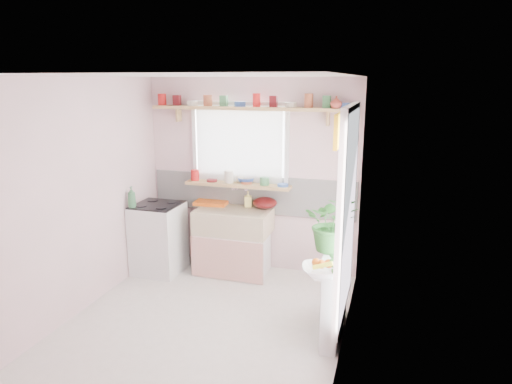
% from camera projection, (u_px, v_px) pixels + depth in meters
% --- Properties ---
extents(room, '(3.20, 3.20, 3.20)m').
position_uv_depth(room, '(288.00, 181.00, 5.05)').
color(room, white).
rests_on(room, ground).
extents(sink_unit, '(0.95, 0.65, 1.11)m').
position_uv_depth(sink_unit, '(234.00, 241.00, 5.90)').
color(sink_unit, white).
rests_on(sink_unit, ground).
extents(cooker, '(0.58, 0.58, 0.93)m').
position_uv_depth(cooker, '(159.00, 238.00, 5.94)').
color(cooker, white).
rests_on(cooker, ground).
extents(radiator_ledge, '(0.22, 0.95, 0.78)m').
position_uv_depth(radiator_ledge, '(335.00, 295.00, 4.49)').
color(radiator_ledge, white).
rests_on(radiator_ledge, ground).
extents(windowsill, '(1.40, 0.22, 0.04)m').
position_uv_depth(windowsill, '(238.00, 185.00, 5.91)').
color(windowsill, tan).
rests_on(windowsill, room).
extents(pine_shelf, '(2.52, 0.24, 0.04)m').
position_uv_depth(pine_shelf, '(248.00, 108.00, 5.62)').
color(pine_shelf, tan).
rests_on(pine_shelf, room).
extents(shelf_crockery, '(2.47, 0.11, 0.12)m').
position_uv_depth(shelf_crockery, '(245.00, 102.00, 5.62)').
color(shelf_crockery, red).
rests_on(shelf_crockery, pine_shelf).
extents(sill_crockery, '(1.35, 0.11, 0.12)m').
position_uv_depth(sill_crockery, '(234.00, 179.00, 5.90)').
color(sill_crockery, red).
rests_on(sill_crockery, windowsill).
extents(dish_tray, '(0.45, 0.35, 0.04)m').
position_uv_depth(dish_tray, '(212.00, 202.00, 6.10)').
color(dish_tray, orange).
rests_on(dish_tray, sink_unit).
extents(colander, '(0.38, 0.38, 0.14)m').
position_uv_depth(colander, '(265.00, 203.00, 5.88)').
color(colander, '#500D0E').
rests_on(colander, sink_unit).
extents(jade_plant, '(0.58, 0.52, 0.59)m').
position_uv_depth(jade_plant, '(332.00, 223.00, 4.56)').
color(jade_plant, '#2F6E2C').
rests_on(jade_plant, radiator_ledge).
extents(fruit_bowl, '(0.41, 0.41, 0.08)m').
position_uv_depth(fruit_bowl, '(321.00, 271.00, 4.04)').
color(fruit_bowl, white).
rests_on(fruit_bowl, radiator_ledge).
extents(herb_pot, '(0.13, 0.09, 0.22)m').
position_uv_depth(herb_pot, '(335.00, 265.00, 3.99)').
color(herb_pot, '#2A6528').
rests_on(herb_pot, radiator_ledge).
extents(soap_bottle_sink, '(0.12, 0.12, 0.21)m').
position_uv_depth(soap_bottle_sink, '(248.00, 199.00, 5.93)').
color(soap_bottle_sink, '#EEDB6A').
rests_on(soap_bottle_sink, sink_unit).
extents(sill_cup, '(0.14, 0.14, 0.09)m').
position_uv_depth(sill_cup, '(240.00, 179.00, 5.94)').
color(sill_cup, white).
rests_on(sill_cup, windowsill).
extents(sill_bowl, '(0.27, 0.27, 0.07)m').
position_uv_depth(sill_bowl, '(246.00, 180.00, 5.92)').
color(sill_bowl, '#375CB4').
rests_on(sill_bowl, windowsill).
extents(shelf_vase, '(0.16, 0.16, 0.14)m').
position_uv_depth(shelf_vase, '(336.00, 102.00, 5.24)').
color(shelf_vase, '#B44637').
rests_on(shelf_vase, pine_shelf).
extents(cooker_bottle, '(0.12, 0.13, 0.27)m').
position_uv_depth(cooker_bottle, '(132.00, 197.00, 5.65)').
color(cooker_bottle, '#408050').
rests_on(cooker_bottle, cooker).
extents(fruit, '(0.20, 0.14, 0.10)m').
position_uv_depth(fruit, '(322.00, 264.00, 4.03)').
color(fruit, '#DE5F12').
rests_on(fruit, fruit_bowl).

